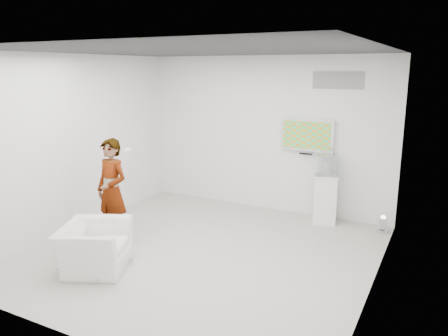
# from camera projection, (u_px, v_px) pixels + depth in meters

# --- Properties ---
(room) EXTENTS (5.01, 5.01, 3.00)m
(room) POSITION_uv_depth(u_px,v_px,m) (201.00, 157.00, 6.37)
(room) COLOR #AEAAA0
(room) RESTS_ON ground
(tv) EXTENTS (1.00, 0.08, 0.60)m
(tv) POSITION_uv_depth(u_px,v_px,m) (307.00, 135.00, 8.09)
(tv) COLOR silver
(tv) RESTS_ON room
(logo_decal) EXTENTS (0.90, 0.02, 0.30)m
(logo_decal) POSITION_uv_depth(u_px,v_px,m) (338.00, 80.00, 7.68)
(logo_decal) COLOR slate
(logo_decal) RESTS_ON room
(person) EXTENTS (0.67, 0.49, 1.69)m
(person) POSITION_uv_depth(u_px,v_px,m) (112.00, 191.00, 6.99)
(person) COLOR silver
(person) RESTS_ON room
(armchair) EXTENTS (1.19, 1.25, 0.64)m
(armchair) POSITION_uv_depth(u_px,v_px,m) (94.00, 247.00, 6.11)
(armchair) COLOR silver
(armchair) RESTS_ON room
(pedestal) EXTENTS (0.54, 0.54, 0.90)m
(pedestal) POSITION_uv_depth(u_px,v_px,m) (325.00, 199.00, 7.90)
(pedestal) COLOR white
(pedestal) RESTS_ON room
(floor_uplight) EXTENTS (0.22, 0.22, 0.29)m
(floor_uplight) POSITION_uv_depth(u_px,v_px,m) (383.00, 224.00, 7.48)
(floor_uplight) COLOR silver
(floor_uplight) RESTS_ON room
(vitrine) EXTENTS (0.45, 0.45, 0.37)m
(vitrine) POSITION_uv_depth(u_px,v_px,m) (327.00, 165.00, 7.76)
(vitrine) COLOR white
(vitrine) RESTS_ON pedestal
(console) EXTENTS (0.14, 0.18, 0.24)m
(console) POSITION_uv_depth(u_px,v_px,m) (326.00, 168.00, 7.77)
(console) COLOR white
(console) RESTS_ON pedestal
(wii_remote) EXTENTS (0.05, 0.16, 0.04)m
(wii_remote) POSITION_uv_depth(u_px,v_px,m) (128.00, 150.00, 6.81)
(wii_remote) COLOR white
(wii_remote) RESTS_ON person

